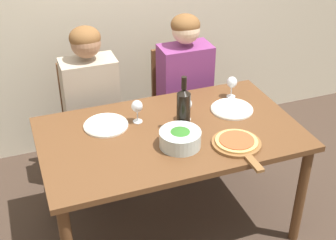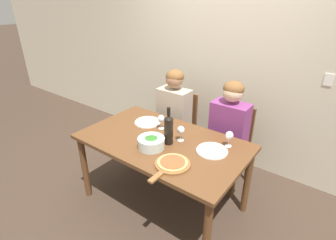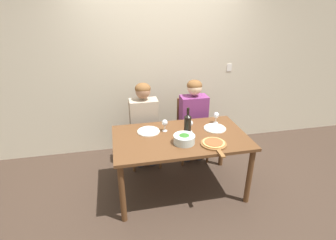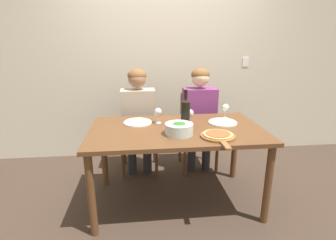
{
  "view_description": "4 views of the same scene",
  "coord_description": "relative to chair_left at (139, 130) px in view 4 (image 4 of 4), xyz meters",
  "views": [
    {
      "loc": [
        -0.84,
        -2.23,
        2.28
      ],
      "look_at": [
        0.0,
        0.04,
        0.81
      ],
      "focal_mm": 50.0,
      "sensor_mm": 36.0,
      "label": 1
    },
    {
      "loc": [
        1.32,
        -1.68,
        2.0
      ],
      "look_at": [
        -0.0,
        0.09,
        0.93
      ],
      "focal_mm": 28.0,
      "sensor_mm": 36.0,
      "label": 2
    },
    {
      "loc": [
        -0.71,
        -2.63,
        2.2
      ],
      "look_at": [
        -0.12,
        0.16,
        0.91
      ],
      "focal_mm": 28.0,
      "sensor_mm": 36.0,
      "label": 3
    },
    {
      "loc": [
        -0.32,
        -2.24,
        1.52
      ],
      "look_at": [
        -0.07,
        0.05,
        0.82
      ],
      "focal_mm": 28.0,
      "sensor_mm": 36.0,
      "label": 4
    }
  ],
  "objects": [
    {
      "name": "dinner_plate_left",
      "position": [
        -0.01,
        -0.57,
        0.27
      ],
      "size": [
        0.28,
        0.28,
        0.02
      ],
      "color": "silver",
      "rests_on": "dining_table"
    },
    {
      "name": "ground_plane",
      "position": [
        0.35,
        -0.76,
        -0.5
      ],
      "size": [
        40.0,
        40.0,
        0.0
      ],
      "primitive_type": "plane",
      "color": "#3D2D23"
    },
    {
      "name": "pizza_on_board",
      "position": [
        0.66,
        -1.04,
        0.28
      ],
      "size": [
        0.29,
        0.43,
        0.04
      ],
      "color": "brown",
      "rests_on": "dining_table"
    },
    {
      "name": "back_wall",
      "position": [
        0.35,
        0.46,
        0.85
      ],
      "size": [
        10.0,
        0.06,
        2.7
      ],
      "color": "beige",
      "rests_on": "ground"
    },
    {
      "name": "chair_left",
      "position": [
        0.0,
        0.0,
        0.0
      ],
      "size": [
        0.42,
        0.42,
        0.91
      ],
      "color": "brown",
      "rests_on": "ground"
    },
    {
      "name": "person_woman",
      "position": [
        0.0,
        -0.11,
        0.25
      ],
      "size": [
        0.47,
        0.51,
        1.23
      ],
      "color": "#28282D",
      "rests_on": "ground"
    },
    {
      "name": "wine_bottle",
      "position": [
        0.43,
        -0.77,
        0.41
      ],
      "size": [
        0.08,
        0.08,
        0.36
      ],
      "color": "black",
      "rests_on": "dining_table"
    },
    {
      "name": "broccoli_bowl",
      "position": [
        0.34,
        -0.93,
        0.31
      ],
      "size": [
        0.24,
        0.24,
        0.1
      ],
      "color": "silver",
      "rests_on": "dining_table"
    },
    {
      "name": "person_man",
      "position": [
        0.71,
        -0.11,
        0.25
      ],
      "size": [
        0.47,
        0.51,
        1.23
      ],
      "color": "#28282D",
      "rests_on": "ground"
    },
    {
      "name": "chair_right",
      "position": [
        0.71,
        0.0,
        0.0
      ],
      "size": [
        0.42,
        0.42,
        0.91
      ],
      "color": "brown",
      "rests_on": "ground"
    },
    {
      "name": "dining_table",
      "position": [
        0.35,
        -0.76,
        0.17
      ],
      "size": [
        1.57,
        0.92,
        0.76
      ],
      "color": "brown",
      "rests_on": "ground"
    },
    {
      "name": "wine_glass_centre",
      "position": [
        0.49,
        -0.67,
        0.37
      ],
      "size": [
        0.07,
        0.07,
        0.15
      ],
      "color": "silver",
      "rests_on": "dining_table"
    },
    {
      "name": "wine_glass_right",
      "position": [
        0.89,
        -0.5,
        0.37
      ],
      "size": [
        0.07,
        0.07,
        0.15
      ],
      "color": "silver",
      "rests_on": "dining_table"
    },
    {
      "name": "dinner_plate_right",
      "position": [
        0.81,
        -0.66,
        0.27
      ],
      "size": [
        0.28,
        0.28,
        0.02
      ],
      "color": "silver",
      "rests_on": "dining_table"
    },
    {
      "name": "wine_glass_left",
      "position": [
        0.19,
        -0.59,
        0.37
      ],
      "size": [
        0.07,
        0.07,
        0.15
      ],
      "color": "silver",
      "rests_on": "dining_table"
    }
  ]
}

